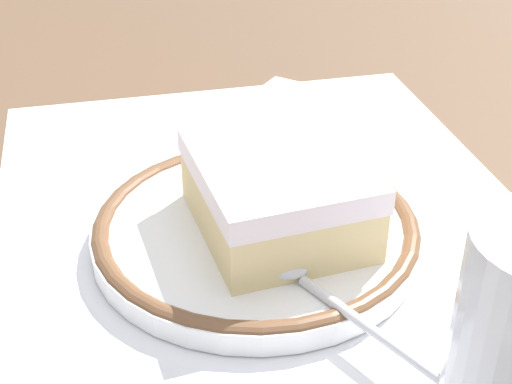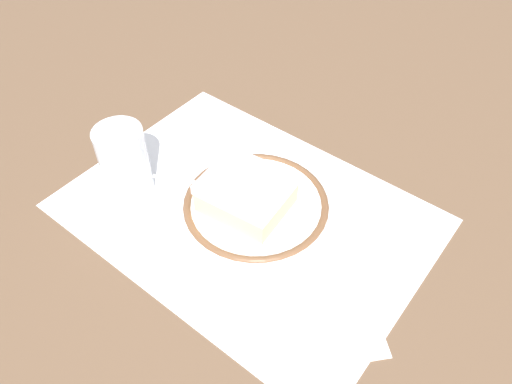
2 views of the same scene
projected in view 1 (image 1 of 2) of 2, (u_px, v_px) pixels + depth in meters
ground_plane at (277, 248)px, 0.41m from camera, size 2.40×2.40×0.00m
placemat at (277, 246)px, 0.41m from camera, size 0.43×0.31×0.00m
plate at (256, 229)px, 0.41m from camera, size 0.18×0.18×0.02m
cake_slice at (271, 193)px, 0.39m from camera, size 0.11×0.09×0.04m
spoon at (297, 272)px, 0.36m from camera, size 0.13×0.07×0.01m
napkin at (313, 124)px, 0.54m from camera, size 0.19×0.19×0.00m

